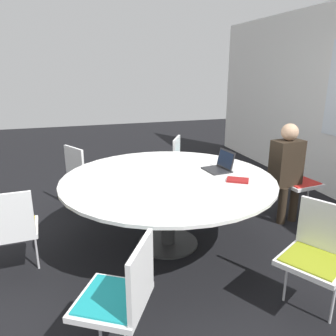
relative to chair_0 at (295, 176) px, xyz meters
The scene contains 11 objects.
ground_plane 1.86m from the chair_0, 81.44° to the right, with size 16.00×16.00×0.00m, color black.
conference_table 1.80m from the chair_0, 81.44° to the right, with size 2.16×2.16×0.76m.
chair_0 is the anchor object (origin of this frame).
chair_1 1.53m from the chair_0, 134.08° to the right, with size 0.59×0.58×0.86m.
chair_2 2.74m from the chair_0, 111.53° to the right, with size 0.59×0.58×0.86m.
chair_3 3.28m from the chair_0, 82.54° to the right, with size 0.45×0.47×0.86m.
chair_4 2.94m from the chair_0, 57.36° to the right, with size 0.59×0.59×0.86m.
chair_5 1.83m from the chair_0, 32.71° to the right, with size 0.59×0.58×0.86m.
person_0 0.32m from the chair_0, 64.59° to the right, with size 0.29×0.38×1.21m.
laptop 1.21m from the chair_0, 80.30° to the right, with size 0.31×0.28×0.21m.
spiral_notebook 1.31m from the chair_0, 63.45° to the right, with size 0.24×0.26×0.02m.
Camera 1 is at (3.01, -0.93, 1.83)m, focal length 35.00 mm.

